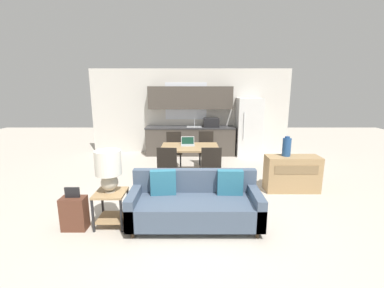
{
  "coord_description": "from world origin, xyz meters",
  "views": [
    {
      "loc": [
        0.05,
        -3.76,
        2.1
      ],
      "look_at": [
        0.03,
        1.5,
        0.95
      ],
      "focal_mm": 24.0,
      "sensor_mm": 36.0,
      "label": 1
    }
  ],
  "objects_px": {
    "vase": "(288,147)",
    "dining_chair_near_left": "(169,167)",
    "suitcase": "(76,213)",
    "refrigerator": "(250,127)",
    "laptop": "(189,143)",
    "couch": "(196,203)",
    "table_lamp": "(110,167)",
    "dining_chair_far_right": "(207,148)",
    "dining_chair_near_right": "(212,167)",
    "side_table": "(112,203)",
    "credenza": "(293,174)",
    "dining_chair_far_left": "(175,148)",
    "dining_table": "(191,149)"
  },
  "relations": [
    {
      "from": "vase",
      "to": "dining_chair_near_left",
      "type": "height_order",
      "value": "vase"
    },
    {
      "from": "vase",
      "to": "suitcase",
      "type": "height_order",
      "value": "vase"
    },
    {
      "from": "suitcase",
      "to": "refrigerator",
      "type": "bearing_deg",
      "value": 51.35
    },
    {
      "from": "laptop",
      "to": "suitcase",
      "type": "xyz_separation_m",
      "value": [
        -1.67,
        -2.48,
        -0.54
      ]
    },
    {
      "from": "couch",
      "to": "table_lamp",
      "type": "relative_size",
      "value": 3.06
    },
    {
      "from": "dining_chair_far_right",
      "to": "laptop",
      "type": "xyz_separation_m",
      "value": [
        -0.48,
        -0.72,
        0.29
      ]
    },
    {
      "from": "suitcase",
      "to": "dining_chair_near_right",
      "type": "bearing_deg",
      "value": 34.35
    },
    {
      "from": "dining_chair_far_right",
      "to": "dining_chair_near_right",
      "type": "bearing_deg",
      "value": -90.19
    },
    {
      "from": "vase",
      "to": "dining_chair_near_left",
      "type": "xyz_separation_m",
      "value": [
        -2.41,
        -0.07,
        -0.42
      ]
    },
    {
      "from": "dining_chair_near_right",
      "to": "laptop",
      "type": "xyz_separation_m",
      "value": [
        -0.49,
        1.0,
        0.29
      ]
    },
    {
      "from": "suitcase",
      "to": "side_table",
      "type": "bearing_deg",
      "value": 13.51
    },
    {
      "from": "side_table",
      "to": "suitcase",
      "type": "xyz_separation_m",
      "value": [
        -0.52,
        -0.13,
        -0.1
      ]
    },
    {
      "from": "credenza",
      "to": "dining_chair_near_right",
      "type": "bearing_deg",
      "value": -179.18
    },
    {
      "from": "credenza",
      "to": "vase",
      "type": "height_order",
      "value": "vase"
    },
    {
      "from": "table_lamp",
      "to": "dining_chair_near_right",
      "type": "bearing_deg",
      "value": 39.0
    },
    {
      "from": "suitcase",
      "to": "credenza",
      "type": "bearing_deg",
      "value": 21.31
    },
    {
      "from": "table_lamp",
      "to": "couch",
      "type": "bearing_deg",
      "value": 1.02
    },
    {
      "from": "dining_chair_far_right",
      "to": "vase",
      "type": "bearing_deg",
      "value": -47.37
    },
    {
      "from": "couch",
      "to": "dining_chair_far_left",
      "type": "xyz_separation_m",
      "value": [
        -0.53,
        2.97,
        0.18
      ]
    },
    {
      "from": "couch",
      "to": "credenza",
      "type": "relative_size",
      "value": 1.83
    },
    {
      "from": "refrigerator",
      "to": "dining_chair_far_left",
      "type": "bearing_deg",
      "value": -149.99
    },
    {
      "from": "dining_table",
      "to": "vase",
      "type": "xyz_separation_m",
      "value": [
        1.97,
        -0.8,
        0.24
      ]
    },
    {
      "from": "credenza",
      "to": "dining_chair_far_right",
      "type": "relative_size",
      "value": 1.14
    },
    {
      "from": "dining_table",
      "to": "dining_chair_far_left",
      "type": "height_order",
      "value": "dining_chair_far_left"
    },
    {
      "from": "refrigerator",
      "to": "dining_chair_near_right",
      "type": "distance_m",
      "value": 3.3
    },
    {
      "from": "vase",
      "to": "dining_chair_near_right",
      "type": "xyz_separation_m",
      "value": [
        -1.54,
        -0.06,
        -0.42
      ]
    },
    {
      "from": "table_lamp",
      "to": "suitcase",
      "type": "relative_size",
      "value": 0.97
    },
    {
      "from": "dining_table",
      "to": "dining_chair_far_right",
      "type": "distance_m",
      "value": 0.98
    },
    {
      "from": "couch",
      "to": "dining_chair_near_right",
      "type": "xyz_separation_m",
      "value": [
        0.34,
        1.31,
        0.18
      ]
    },
    {
      "from": "vase",
      "to": "table_lamp",
      "type": "bearing_deg",
      "value": -156.44
    },
    {
      "from": "couch",
      "to": "side_table",
      "type": "distance_m",
      "value": 1.3
    },
    {
      "from": "refrigerator",
      "to": "dining_chair_far_left",
      "type": "height_order",
      "value": "refrigerator"
    },
    {
      "from": "table_lamp",
      "to": "dining_chair_far_left",
      "type": "distance_m",
      "value": 3.12
    },
    {
      "from": "couch",
      "to": "laptop",
      "type": "xyz_separation_m",
      "value": [
        -0.15,
        2.31,
        0.47
      ]
    },
    {
      "from": "side_table",
      "to": "credenza",
      "type": "distance_m",
      "value": 3.59
    },
    {
      "from": "dining_table",
      "to": "credenza",
      "type": "distance_m",
      "value": 2.3
    },
    {
      "from": "credenza",
      "to": "dining_chair_far_right",
      "type": "height_order",
      "value": "dining_chair_far_right"
    },
    {
      "from": "dining_table",
      "to": "side_table",
      "type": "xyz_separation_m",
      "value": [
        -1.2,
        -2.21,
        -0.32
      ]
    },
    {
      "from": "table_lamp",
      "to": "laptop",
      "type": "distance_m",
      "value": 2.61
    },
    {
      "from": "vase",
      "to": "dining_chair_far_right",
      "type": "bearing_deg",
      "value": 132.85
    },
    {
      "from": "dining_table",
      "to": "table_lamp",
      "type": "distance_m",
      "value": 2.52
    },
    {
      "from": "vase",
      "to": "dining_chair_far_left",
      "type": "distance_m",
      "value": 2.92
    },
    {
      "from": "side_table",
      "to": "laptop",
      "type": "height_order",
      "value": "laptop"
    },
    {
      "from": "table_lamp",
      "to": "dining_chair_far_left",
      "type": "xyz_separation_m",
      "value": [
        0.77,
        2.99,
        -0.42
      ]
    },
    {
      "from": "refrigerator",
      "to": "side_table",
      "type": "xyz_separation_m",
      "value": [
        -3.03,
        -4.31,
        -0.53
      ]
    },
    {
      "from": "refrigerator",
      "to": "dining_chair_far_left",
      "type": "xyz_separation_m",
      "value": [
        -2.26,
        -1.31,
        -0.38
      ]
    },
    {
      "from": "couch",
      "to": "vase",
      "type": "relative_size",
      "value": 4.88
    },
    {
      "from": "dining_chair_near_right",
      "to": "refrigerator",
      "type": "bearing_deg",
      "value": -115.51
    },
    {
      "from": "dining_chair_far_right",
      "to": "dining_chair_near_left",
      "type": "distance_m",
      "value": 1.94
    },
    {
      "from": "refrigerator",
      "to": "suitcase",
      "type": "height_order",
      "value": "refrigerator"
    }
  ]
}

